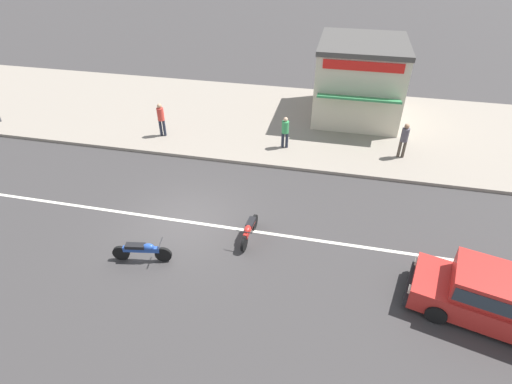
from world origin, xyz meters
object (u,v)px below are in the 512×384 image
Objects in this scene: pedestrian_near_clock at (404,138)px; shopfront_corner_warung at (359,79)px; minivan_red_2 at (500,298)px; motorcycle_2 at (249,230)px; pedestrian_mid_kerb at (161,117)px; pedestrian_by_shop at (285,130)px; motorcycle_1 at (142,251)px.

shopfront_corner_warung is (-2.22, 4.51, 1.05)m from pedestrian_near_clock.
minivan_red_2 is 2.77× the size of pedestrian_near_clock.
minivan_red_2 reaches higher than motorcycle_2.
pedestrian_mid_kerb is 6.31m from pedestrian_by_shop.
pedestrian_by_shop is at bearing 130.75° from minivan_red_2.
pedestrian_near_clock is 0.98× the size of pedestrian_mid_kerb.
motorcycle_1 is at bearing -150.73° from motorcycle_2.
shopfront_corner_warung is (3.25, 4.73, 1.12)m from pedestrian_by_shop.
motorcycle_1 is at bearing -111.61° from pedestrian_by_shop.
pedestrian_mid_kerb reaches higher than minivan_red_2.
pedestrian_mid_kerb reaches higher than motorcycle_2.
minivan_red_2 is 8.99m from pedestrian_near_clock.
motorcycle_2 is 0.30× the size of shopfront_corner_warung.
shopfront_corner_warung is at bearing 55.51° from pedestrian_by_shop.
pedestrian_by_shop is 5.84m from shopfront_corner_warung.
pedestrian_mid_kerb is 10.75m from shopfront_corner_warung.
pedestrian_near_clock reaches higher than motorcycle_2.
pedestrian_by_shop is at bearing -124.49° from shopfront_corner_warung.
minivan_red_2 is at bearing 0.03° from motorcycle_1.
minivan_red_2 is at bearing -77.73° from pedestrian_near_clock.
motorcycle_2 is (3.22, 1.80, -0.01)m from motorcycle_1.
motorcycle_2 is at bearing -106.59° from shopfront_corner_warung.
motorcycle_1 and motorcycle_2 have the same top height.
motorcycle_2 is at bearing -128.93° from pedestrian_near_clock.
minivan_red_2 is 11.30m from pedestrian_by_shop.
shopfront_corner_warung reaches higher than motorcycle_1.
shopfront_corner_warung is at bearing 73.41° from motorcycle_2.
motorcycle_1 is 8.99m from pedestrian_mid_kerb.
motorcycle_1 is 0.34× the size of shopfront_corner_warung.
motorcycle_1 is at bearing -71.02° from pedestrian_mid_kerb.
pedestrian_by_shop is at bearing 68.39° from motorcycle_1.
pedestrian_by_shop is at bearing -177.69° from pedestrian_near_clock.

